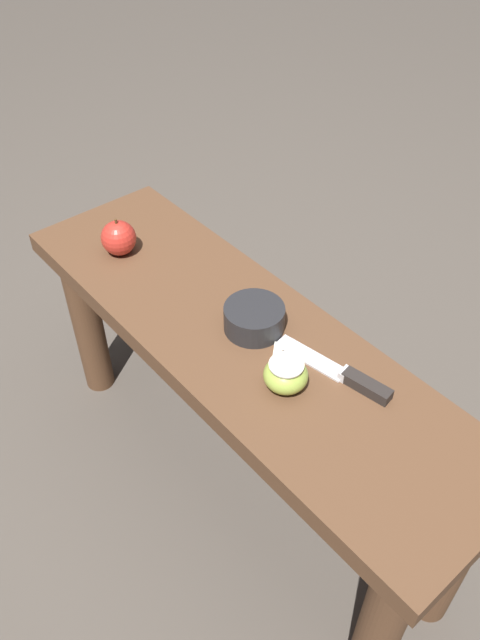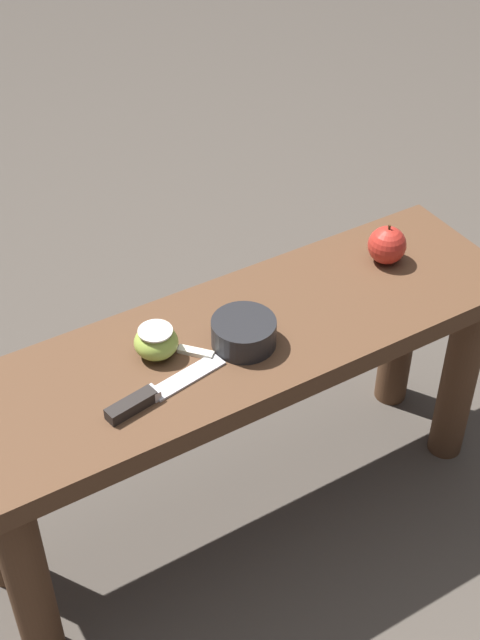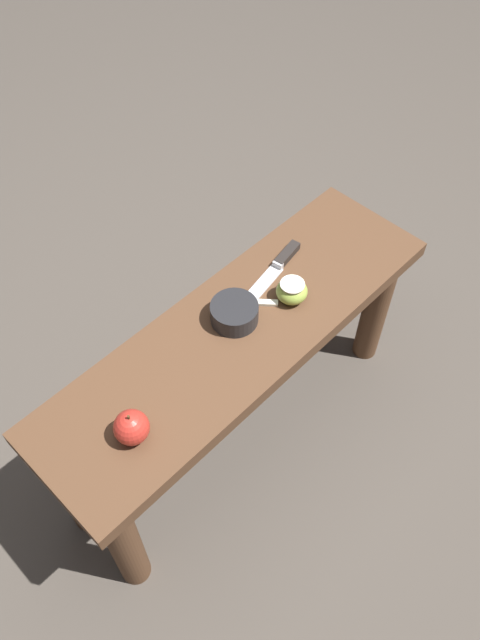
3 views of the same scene
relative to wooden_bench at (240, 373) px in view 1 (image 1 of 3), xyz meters
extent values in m
plane|color=#4C443D|center=(0.00, 0.00, -0.35)|extent=(8.00, 8.00, 0.00)
cube|color=brown|center=(0.00, 0.00, 0.09)|extent=(1.03, 0.31, 0.04)
cylinder|color=brown|center=(-0.45, -0.09, -0.14)|extent=(0.07, 0.07, 0.42)
cylinder|color=brown|center=(0.45, -0.09, -0.14)|extent=(0.07, 0.07, 0.42)
cylinder|color=brown|center=(-0.45, 0.09, -0.14)|extent=(0.07, 0.07, 0.42)
cylinder|color=brown|center=(0.45, 0.09, -0.14)|extent=(0.07, 0.07, 0.42)
cube|color=silver|center=(-0.13, -0.05, 0.11)|extent=(0.14, 0.05, 0.00)
cube|color=silver|center=(-0.19, -0.06, 0.12)|extent=(0.02, 0.03, 0.02)
cube|color=#282321|center=(-0.24, -0.07, 0.12)|extent=(0.09, 0.04, 0.02)
sphere|color=red|center=(0.33, 0.04, 0.15)|extent=(0.07, 0.07, 0.07)
cylinder|color=#4C3319|center=(0.33, 0.04, 0.19)|extent=(0.00, 0.00, 0.01)
ellipsoid|color=#9EB747|center=(-0.14, 0.03, 0.14)|extent=(0.07, 0.07, 0.05)
cylinder|color=white|center=(-0.14, 0.03, 0.16)|extent=(0.06, 0.06, 0.00)
cube|color=white|center=(-0.09, -0.01, 0.12)|extent=(0.05, 0.06, 0.01)
cylinder|color=#232326|center=(-0.01, -0.02, 0.14)|extent=(0.11, 0.11, 0.05)
camera|label=1|loc=(-0.61, 0.51, 0.88)|focal=35.00mm
camera|label=2|loc=(-0.58, -0.96, 1.09)|focal=50.00mm
camera|label=3|loc=(0.59, 0.58, 1.22)|focal=35.00mm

